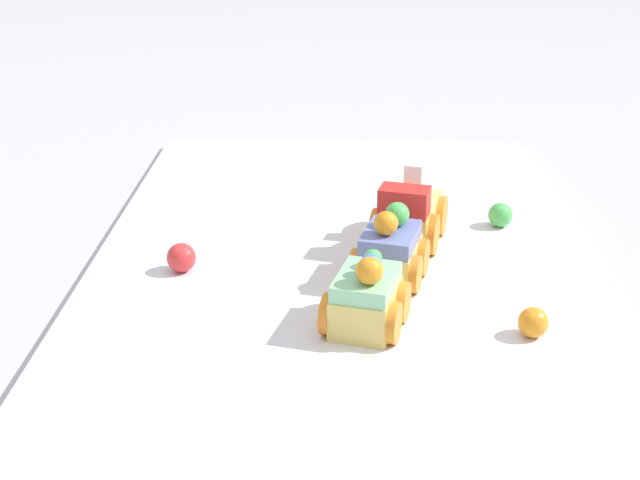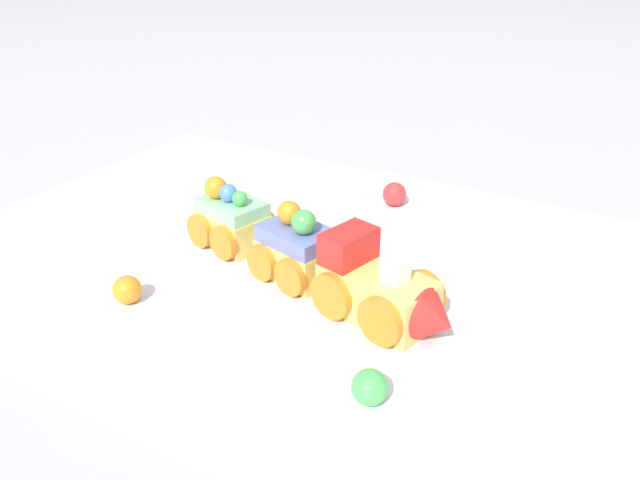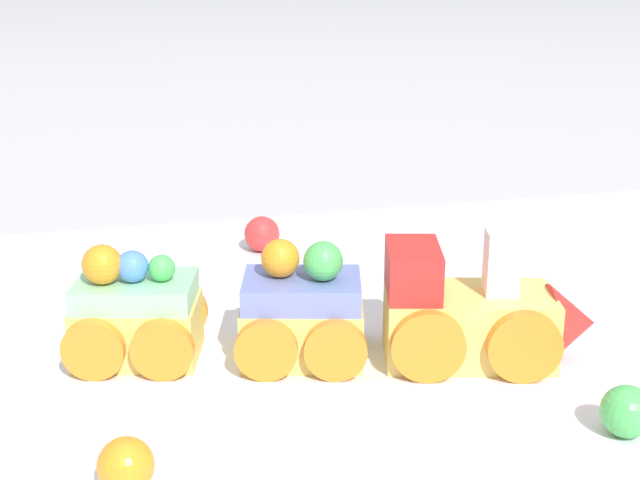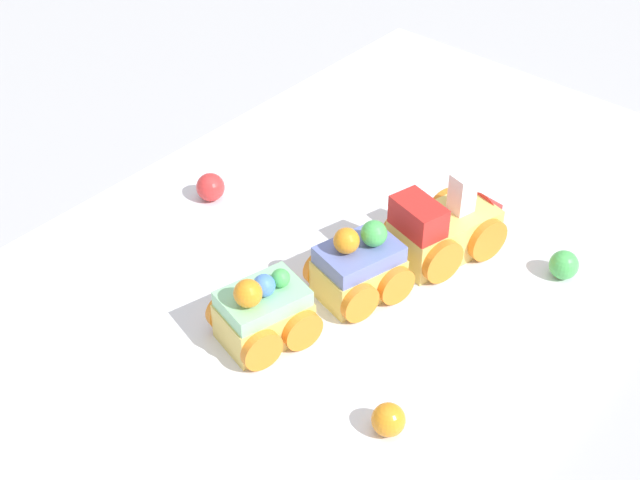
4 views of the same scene
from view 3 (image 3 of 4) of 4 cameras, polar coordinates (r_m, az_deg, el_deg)
ground_plane at (r=0.55m, az=1.04°, el=-6.43°), size 10.00×10.00×0.00m
display_board at (r=0.55m, az=1.04°, el=-5.86°), size 0.78×0.46×0.01m
cake_train_locomotive at (r=0.49m, az=10.18°, el=-4.88°), size 0.12×0.08×0.07m
cake_car_blueberry at (r=0.49m, az=-1.15°, el=-4.82°), size 0.08×0.08×0.07m
cake_car_mint at (r=0.50m, az=-11.70°, el=-4.78°), size 0.08×0.08×0.07m
gumball_green at (r=0.44m, az=19.05°, el=-10.33°), size 0.02×0.02×0.02m
gumball_orange at (r=0.39m, az=-12.32°, el=-13.92°), size 0.02×0.02×0.02m
gumball_red at (r=0.67m, az=-3.74°, el=0.39°), size 0.03×0.03×0.03m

